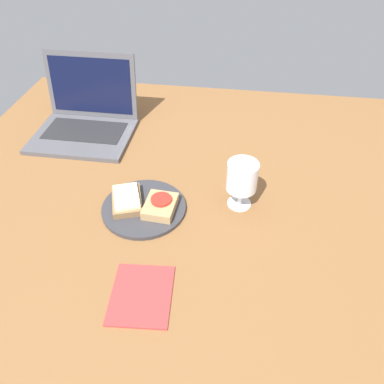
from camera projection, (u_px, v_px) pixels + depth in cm
name	position (u px, v px, depth cm)	size (l,w,h in cm)	color
wooden_table	(181.00, 214.00, 96.10)	(140.00, 140.00, 3.00)	brown
plate	(144.00, 208.00, 94.83)	(21.28, 21.28, 1.08)	#333338
sandwich_with_tomato	(160.00, 205.00, 92.80)	(8.02, 9.71, 2.98)	#A88456
sandwich_with_cheese	(127.00, 200.00, 94.53)	(10.37, 12.69, 2.70)	brown
wine_glass	(242.00, 178.00, 91.14)	(7.66, 7.66, 12.90)	white
laptop	(86.00, 118.00, 120.70)	(30.64, 27.36, 22.34)	#4C4C51
napkin	(141.00, 295.00, 76.04)	(12.29, 14.69, 0.40)	#B23333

